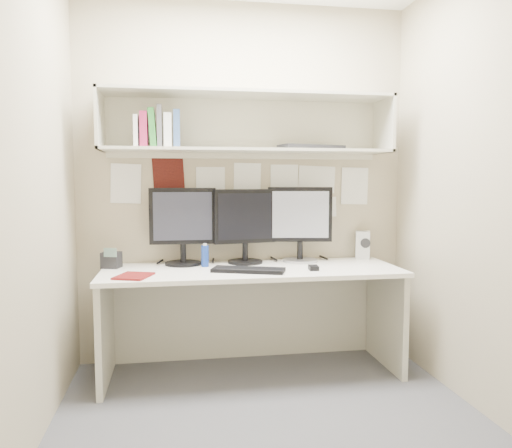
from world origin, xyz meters
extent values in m
cube|color=#4B4A50|center=(0.00, 0.00, 0.00)|extent=(2.40, 2.00, 0.01)
cube|color=tan|center=(0.00, 1.00, 1.30)|extent=(2.40, 0.02, 2.60)
cube|color=tan|center=(0.00, -1.00, 1.30)|extent=(2.40, 0.02, 2.60)
cube|color=tan|center=(-1.20, 0.00, 1.30)|extent=(0.02, 2.00, 2.60)
cube|color=tan|center=(1.20, 0.00, 1.30)|extent=(0.02, 2.00, 2.60)
cube|color=white|center=(0.00, 0.64, 0.71)|extent=(2.00, 0.70, 0.03)
cube|color=beige|center=(0.00, 0.97, 0.35)|extent=(1.96, 0.02, 0.70)
cube|color=beige|center=(0.00, 0.81, 1.53)|extent=(2.00, 0.38, 0.02)
cube|color=beige|center=(0.00, 0.81, 1.91)|extent=(2.00, 0.38, 0.02)
cube|color=beige|center=(0.00, 0.99, 1.72)|extent=(2.00, 0.02, 0.40)
cube|color=beige|center=(-0.99, 0.81, 1.72)|extent=(0.02, 0.38, 0.40)
cube|color=beige|center=(0.99, 0.81, 1.72)|extent=(0.02, 0.38, 0.40)
cylinder|color=black|center=(-0.46, 0.86, 0.74)|extent=(0.25, 0.25, 0.02)
cylinder|color=black|center=(-0.46, 0.86, 0.81)|extent=(0.04, 0.04, 0.13)
cube|color=black|center=(-0.46, 0.87, 1.07)|extent=(0.46, 0.04, 0.39)
cube|color=black|center=(-0.46, 0.85, 1.07)|extent=(0.41, 0.01, 0.34)
cylinder|color=black|center=(-0.02, 0.86, 0.74)|extent=(0.25, 0.25, 0.02)
cylinder|color=black|center=(-0.02, 0.86, 0.81)|extent=(0.04, 0.04, 0.13)
cube|color=black|center=(-0.02, 0.87, 1.07)|extent=(0.45, 0.11, 0.39)
cube|color=black|center=(-0.02, 0.85, 1.07)|extent=(0.39, 0.07, 0.33)
cylinder|color=#A5A5AA|center=(0.39, 0.86, 0.74)|extent=(0.26, 0.26, 0.02)
cylinder|color=black|center=(0.39, 0.86, 0.81)|extent=(0.04, 0.04, 0.13)
cube|color=black|center=(0.39, 0.87, 1.08)|extent=(0.47, 0.11, 0.40)
cube|color=#B7B8BD|center=(0.39, 0.85, 1.08)|extent=(0.40, 0.07, 0.34)
cube|color=black|center=(-0.04, 0.52, 0.74)|extent=(0.50, 0.32, 0.02)
cube|color=black|center=(0.39, 0.51, 0.74)|extent=(0.07, 0.10, 0.03)
cube|color=beige|center=(0.89, 0.92, 0.83)|extent=(0.13, 0.13, 0.21)
cylinder|color=black|center=(0.89, 0.86, 0.86)|extent=(0.07, 0.03, 0.07)
cylinder|color=navy|center=(-0.31, 0.76, 0.80)|extent=(0.05, 0.05, 0.15)
cylinder|color=white|center=(-0.31, 0.76, 0.88)|extent=(0.03, 0.03, 0.02)
cube|color=#621110|center=(-0.77, 0.45, 0.74)|extent=(0.26, 0.28, 0.01)
cube|color=black|center=(-0.94, 0.81, 0.78)|extent=(0.14, 0.13, 0.11)
cube|color=#4C6659|center=(-0.94, 0.76, 0.84)|extent=(0.09, 0.03, 0.06)
cube|color=silver|center=(-0.75, 0.77, 1.64)|extent=(0.03, 0.17, 0.21)
cube|color=maroon|center=(-0.70, 0.77, 1.66)|extent=(0.05, 0.17, 0.23)
cube|color=#246D27|center=(-0.65, 0.77, 1.67)|extent=(0.04, 0.17, 0.25)
cube|color=#4B4B50|center=(-0.60, 0.77, 1.68)|extent=(0.03, 0.17, 0.28)
cube|color=white|center=(-0.55, 0.77, 1.65)|extent=(0.05, 0.17, 0.22)
cube|color=#335081|center=(-0.49, 0.77, 1.66)|extent=(0.04, 0.17, 0.25)
cube|color=black|center=(0.46, 0.83, 1.56)|extent=(0.50, 0.29, 0.03)
camera|label=1|loc=(-0.51, -2.65, 1.32)|focal=35.00mm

